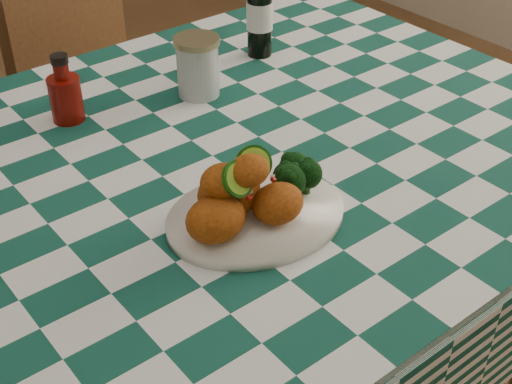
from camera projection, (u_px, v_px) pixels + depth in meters
dining_table at (178, 340)px, 1.41m from camera, size 1.66×1.06×0.79m
plate at (256, 217)px, 1.08m from camera, size 0.32×0.27×0.02m
fried_chicken_pile at (245, 187)px, 1.03m from camera, size 0.17×0.12×0.11m
broccoli_side at (290, 174)px, 1.10m from camera, size 0.08×0.08×0.06m
ketchup_bottle at (64, 88)px, 1.30m from camera, size 0.08×0.08×0.13m
mason_jar at (198, 67)px, 1.39m from camera, size 0.11×0.11×0.12m
beer_bottle at (260, 9)px, 1.52m from camera, size 0.06×0.06×0.21m
wooden_chair_right at (131, 105)px, 2.02m from camera, size 0.58×0.59×0.97m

